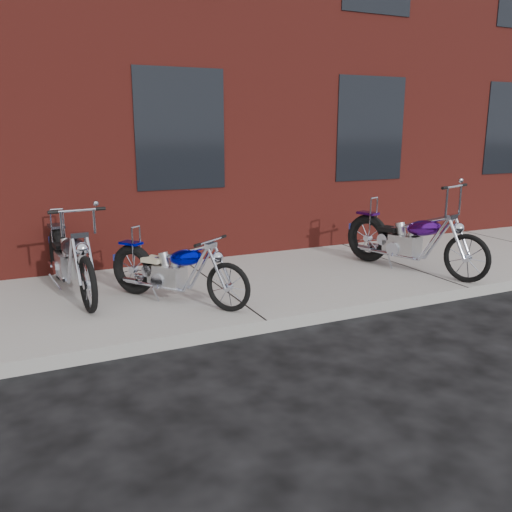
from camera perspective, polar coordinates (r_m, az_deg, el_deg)
name	(u,v)px	position (r m, az deg, el deg)	size (l,w,h in m)	color
ground	(266,333)	(6.10, 1.11, -8.13)	(120.00, 120.00, 0.00)	black
sidewalk	(218,291)	(7.37, -4.00, -3.67)	(22.00, 3.00, 0.15)	#A5A4A3
building_brick	(112,46)	(13.44, -14.92, 20.56)	(22.00, 10.00, 8.00)	maroon
chopper_purple	(410,242)	(8.34, 15.92, 1.40)	(0.89, 2.27, 1.32)	black
chopper_blue	(175,273)	(6.65, -8.55, -1.75)	(1.29, 1.69, 0.88)	black
chopper_third	(71,262)	(7.29, -18.93, -0.57)	(0.57, 2.31, 1.18)	black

